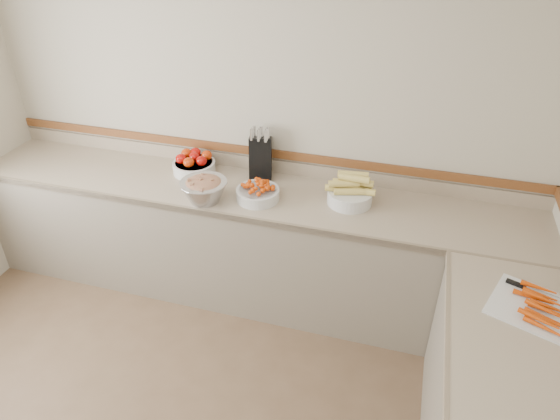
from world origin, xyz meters
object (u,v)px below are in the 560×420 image
(knife_block, at_px, (260,157))
(tomato_bowl, at_px, (194,164))
(corn_bowl, at_px, (350,192))
(cherry_tomato_bowl, at_px, (258,192))
(cutting_board, at_px, (540,309))
(rhubarb_bowl, at_px, (204,189))

(knife_block, height_order, tomato_bowl, knife_block)
(knife_block, height_order, corn_bowl, knife_block)
(cherry_tomato_bowl, distance_m, cutting_board, 1.78)
(knife_block, distance_m, tomato_bowl, 0.50)
(rhubarb_bowl, bearing_deg, knife_block, 59.71)
(tomato_bowl, bearing_deg, cutting_board, -21.02)
(rhubarb_bowl, bearing_deg, tomato_bowl, 123.71)
(tomato_bowl, relative_size, rhubarb_bowl, 1.00)
(tomato_bowl, xyz_separation_m, corn_bowl, (1.17, -0.11, 0.01))
(rhubarb_bowl, xyz_separation_m, cutting_board, (2.00, -0.50, -0.07))
(cutting_board, bearing_deg, tomato_bowl, 158.98)
(cherry_tomato_bowl, distance_m, corn_bowl, 0.61)
(corn_bowl, xyz_separation_m, rhubarb_bowl, (-0.93, -0.25, 0.01))
(rhubarb_bowl, distance_m, cutting_board, 2.06)
(knife_block, height_order, cutting_board, knife_block)
(knife_block, bearing_deg, tomato_bowl, -171.32)
(corn_bowl, bearing_deg, rhubarb_bowl, -165.11)
(rhubarb_bowl, bearing_deg, cherry_tomato_bowl, 20.04)
(corn_bowl, bearing_deg, tomato_bowl, 174.68)
(rhubarb_bowl, bearing_deg, corn_bowl, 14.89)
(knife_block, distance_m, corn_bowl, 0.71)
(knife_block, bearing_deg, rhubarb_bowl, -120.29)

